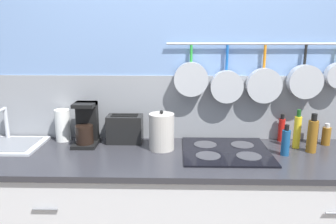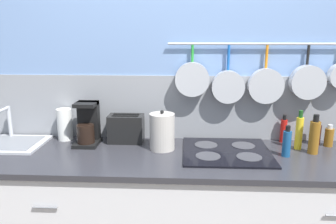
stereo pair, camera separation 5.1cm
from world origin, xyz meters
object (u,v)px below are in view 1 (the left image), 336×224
(bottle_hot_sauce, at_px, (326,135))
(bottle_sesame_oil, at_px, (297,131))
(coffee_maker, at_px, (86,127))
(bottle_dish_soap, at_px, (313,133))
(bottle_cooking_wine, at_px, (281,129))
(toaster, at_px, (125,129))
(bottle_olive_oil, at_px, (286,142))
(paper_towel_roll, at_px, (63,125))
(kettle, at_px, (162,132))
(bottle_vinegar, at_px, (312,135))

(bottle_hot_sauce, bearing_deg, bottle_sesame_oil, -163.64)
(coffee_maker, bearing_deg, bottle_sesame_oil, -1.38)
(bottle_dish_soap, height_order, bottle_hot_sauce, bottle_dish_soap)
(bottle_cooking_wine, xyz_separation_m, bottle_hot_sauce, (0.28, -0.07, -0.02))
(toaster, bearing_deg, bottle_sesame_oil, -4.04)
(bottle_olive_oil, height_order, bottle_cooking_wine, bottle_olive_oil)
(paper_towel_roll, bearing_deg, coffee_maker, -22.16)
(bottle_sesame_oil, bearing_deg, bottle_cooking_wine, 112.72)
(bottle_cooking_wine, relative_size, bottle_dish_soap, 1.17)
(kettle, relative_size, bottle_dish_soap, 1.57)
(toaster, distance_m, bottle_sesame_oil, 1.15)
(bottle_cooking_wine, xyz_separation_m, bottle_dish_soap, (0.20, -0.04, -0.01))
(bottle_olive_oil, relative_size, bottle_vinegar, 0.78)
(bottle_olive_oil, height_order, bottle_vinegar, bottle_vinegar)
(toaster, bearing_deg, kettle, -26.62)
(kettle, height_order, bottle_vinegar, kettle)
(bottle_olive_oil, height_order, bottle_sesame_oil, bottle_sesame_oil)
(paper_towel_roll, bearing_deg, kettle, -12.74)
(bottle_sesame_oil, height_order, bottle_dish_soap, bottle_sesame_oil)
(toaster, xyz_separation_m, kettle, (0.26, -0.13, 0.02))
(coffee_maker, relative_size, bottle_olive_oil, 1.48)
(kettle, xyz_separation_m, bottle_dish_soap, (1.03, 0.15, -0.05))
(bottle_cooking_wine, distance_m, bottle_hot_sauce, 0.29)
(bottle_cooking_wine, bearing_deg, bottle_vinegar, -60.14)
(coffee_maker, bearing_deg, bottle_dish_soap, 2.46)
(paper_towel_roll, relative_size, coffee_maker, 0.77)
(bottle_hot_sauce, bearing_deg, paper_towel_roll, 178.59)
(toaster, height_order, bottle_dish_soap, toaster)
(bottle_sesame_oil, height_order, bottle_hot_sauce, bottle_sesame_oil)
(kettle, distance_m, bottle_vinegar, 0.95)
(coffee_maker, height_order, bottle_hot_sauce, coffee_maker)
(bottle_olive_oil, height_order, bottle_hot_sauce, bottle_olive_oil)
(coffee_maker, distance_m, bottle_sesame_oil, 1.40)
(toaster, bearing_deg, bottle_cooking_wine, 2.99)
(coffee_maker, xyz_separation_m, bottle_dish_soap, (1.54, 0.07, -0.05))
(bottle_vinegar, bearing_deg, paper_towel_roll, 173.49)
(coffee_maker, xyz_separation_m, bottle_vinegar, (1.46, -0.11, -0.01))
(toaster, xyz_separation_m, bottle_sesame_oil, (1.14, -0.08, 0.02))
(kettle, relative_size, bottle_vinegar, 1.04)
(coffee_maker, distance_m, bottle_cooking_wine, 1.34)
(bottle_hot_sauce, bearing_deg, coffee_maker, -178.89)
(kettle, height_order, bottle_dish_soap, kettle)
(bottle_cooking_wine, bearing_deg, toaster, -177.01)
(paper_towel_roll, relative_size, kettle, 0.85)
(coffee_maker, relative_size, bottle_hot_sauce, 1.95)
(bottle_dish_soap, bearing_deg, bottle_hot_sauce, -24.76)
(bottle_sesame_oil, distance_m, bottle_hot_sauce, 0.24)
(bottle_vinegar, bearing_deg, bottle_dish_soap, 66.27)
(toaster, relative_size, bottle_vinegar, 1.02)
(bottle_sesame_oil, relative_size, bottle_hot_sauce, 1.74)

